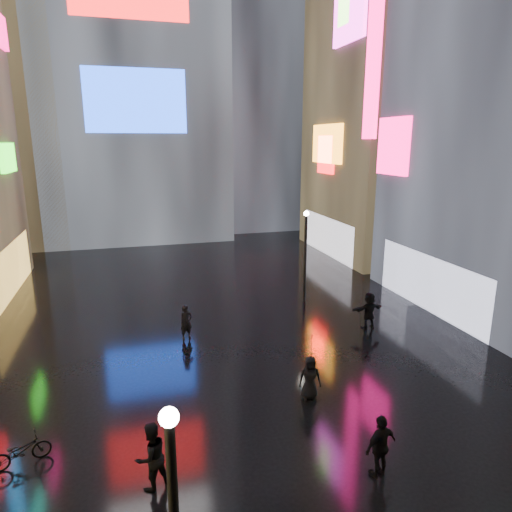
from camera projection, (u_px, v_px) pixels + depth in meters
name	position (u px, v px, depth m)	size (l,w,h in m)	color
ground	(216.00, 311.00, 24.54)	(140.00, 140.00, 0.00)	black
building_right_far	(394.00, 72.00, 34.65)	(10.28, 12.00, 28.00)	black
tower_main	(127.00, 2.00, 40.95)	(16.00, 14.20, 42.00)	black
tower_flank_right	(250.00, 60.00, 46.99)	(12.00, 12.00, 34.00)	black
lamp_far	(305.00, 251.00, 25.30)	(0.30, 0.30, 5.20)	black
pedestrian_1	(151.00, 456.00, 11.85)	(0.90, 0.70, 1.86)	black
pedestrian_3	(381.00, 446.00, 12.29)	(1.06, 0.44, 1.81)	black
pedestrian_4	(310.00, 378.00, 16.02)	(0.78, 0.51, 1.60)	black
pedestrian_5	(369.00, 311.00, 22.07)	(1.68, 0.54, 1.81)	black
pedestrian_6	(186.00, 322.00, 20.89)	(0.59, 0.39, 1.62)	black
umbrella_2	(311.00, 346.00, 15.72)	(0.93, 0.94, 0.85)	black
bicycle	(21.00, 451.00, 12.81)	(0.56, 1.61, 0.85)	black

